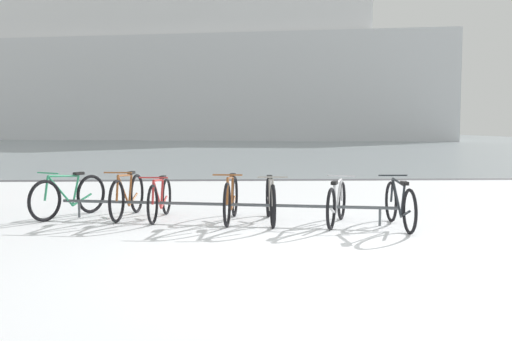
{
  "coord_description": "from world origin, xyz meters",
  "views": [
    {
      "loc": [
        -1.08,
        -6.1,
        1.54
      ],
      "look_at": [
        -0.68,
        4.28,
        0.73
      ],
      "focal_mm": 39.62,
      "sensor_mm": 36.0,
      "label": 1
    }
  ],
  "objects_px": {
    "bicycle_0": "(69,196)",
    "bicycle_1": "(127,196)",
    "bicycle_4": "(271,200)",
    "ferry_ship": "(188,65)",
    "bicycle_2": "(160,199)",
    "bicycle_6": "(400,205)",
    "bicycle_5": "(337,203)",
    "bicycle_3": "(231,199)"
  },
  "relations": [
    {
      "from": "bicycle_2",
      "to": "bicycle_3",
      "type": "bearing_deg",
      "value": -12.86
    },
    {
      "from": "bicycle_3",
      "to": "bicycle_6",
      "type": "distance_m",
      "value": 2.65
    },
    {
      "from": "bicycle_1",
      "to": "bicycle_4",
      "type": "relative_size",
      "value": 1.01
    },
    {
      "from": "bicycle_2",
      "to": "bicycle_5",
      "type": "xyz_separation_m",
      "value": [
        2.84,
        -0.6,
        -0.0
      ]
    },
    {
      "from": "bicycle_0",
      "to": "bicycle_1",
      "type": "bearing_deg",
      "value": -3.79
    },
    {
      "from": "bicycle_4",
      "to": "bicycle_3",
      "type": "bearing_deg",
      "value": 171.96
    },
    {
      "from": "bicycle_5",
      "to": "bicycle_0",
      "type": "bearing_deg",
      "value": 168.67
    },
    {
      "from": "bicycle_3",
      "to": "bicycle_5",
      "type": "height_order",
      "value": "bicycle_3"
    },
    {
      "from": "bicycle_3",
      "to": "bicycle_5",
      "type": "xyz_separation_m",
      "value": [
        1.66,
        -0.34,
        -0.03
      ]
    },
    {
      "from": "bicycle_1",
      "to": "bicycle_6",
      "type": "xyz_separation_m",
      "value": [
        4.33,
        -1.14,
        -0.02
      ]
    },
    {
      "from": "bicycle_2",
      "to": "bicycle_0",
      "type": "bearing_deg",
      "value": 169.92
    },
    {
      "from": "bicycle_0",
      "to": "bicycle_1",
      "type": "distance_m",
      "value": 1.0
    },
    {
      "from": "bicycle_2",
      "to": "ferry_ship",
      "type": "height_order",
      "value": "ferry_ship"
    },
    {
      "from": "bicycle_3",
      "to": "bicycle_4",
      "type": "xyz_separation_m",
      "value": [
        0.64,
        -0.09,
        -0.01
      ]
    },
    {
      "from": "bicycle_0",
      "to": "bicycle_1",
      "type": "relative_size",
      "value": 0.88
    },
    {
      "from": "bicycle_2",
      "to": "bicycle_6",
      "type": "height_order",
      "value": "bicycle_6"
    },
    {
      "from": "bicycle_4",
      "to": "bicycle_6",
      "type": "height_order",
      "value": "bicycle_4"
    },
    {
      "from": "bicycle_3",
      "to": "bicycle_4",
      "type": "relative_size",
      "value": 0.99
    },
    {
      "from": "bicycle_1",
      "to": "bicycle_3",
      "type": "relative_size",
      "value": 1.01
    },
    {
      "from": "bicycle_4",
      "to": "ferry_ship",
      "type": "relative_size",
      "value": 0.03
    },
    {
      "from": "bicycle_0",
      "to": "bicycle_2",
      "type": "relative_size",
      "value": 0.93
    },
    {
      "from": "bicycle_0",
      "to": "bicycle_6",
      "type": "bearing_deg",
      "value": -12.74
    },
    {
      "from": "bicycle_5",
      "to": "bicycle_6",
      "type": "distance_m",
      "value": 0.96
    },
    {
      "from": "bicycle_0",
      "to": "bicycle_1",
      "type": "xyz_separation_m",
      "value": [
        1.0,
        -0.07,
        0.01
      ]
    },
    {
      "from": "bicycle_1",
      "to": "bicycle_6",
      "type": "height_order",
      "value": "bicycle_1"
    },
    {
      "from": "bicycle_2",
      "to": "bicycle_5",
      "type": "relative_size",
      "value": 1.07
    },
    {
      "from": "bicycle_4",
      "to": "ferry_ship",
      "type": "distance_m",
      "value": 57.71
    },
    {
      "from": "ferry_ship",
      "to": "bicycle_2",
      "type": "bearing_deg",
      "value": -85.96
    },
    {
      "from": "bicycle_2",
      "to": "bicycle_4",
      "type": "distance_m",
      "value": 1.85
    },
    {
      "from": "bicycle_0",
      "to": "ferry_ship",
      "type": "bearing_deg",
      "value": 92.46
    },
    {
      "from": "bicycle_2",
      "to": "ferry_ship",
      "type": "relative_size",
      "value": 0.03
    },
    {
      "from": "bicycle_3",
      "to": "bicycle_4",
      "type": "distance_m",
      "value": 0.64
    },
    {
      "from": "bicycle_1",
      "to": "bicycle_4",
      "type": "bearing_deg",
      "value": -13.47
    },
    {
      "from": "bicycle_3",
      "to": "ferry_ship",
      "type": "height_order",
      "value": "ferry_ship"
    },
    {
      "from": "bicycle_1",
      "to": "bicycle_3",
      "type": "distance_m",
      "value": 1.82
    },
    {
      "from": "bicycle_6",
      "to": "bicycle_2",
      "type": "bearing_deg",
      "value": 166.17
    },
    {
      "from": "bicycle_4",
      "to": "bicycle_6",
      "type": "distance_m",
      "value": 2.01
    },
    {
      "from": "bicycle_0",
      "to": "bicycle_6",
      "type": "height_order",
      "value": "bicycle_0"
    },
    {
      "from": "bicycle_1",
      "to": "bicycle_5",
      "type": "bearing_deg",
      "value": -13.47
    },
    {
      "from": "bicycle_3",
      "to": "ferry_ship",
      "type": "bearing_deg",
      "value": 95.2
    },
    {
      "from": "bicycle_3",
      "to": "bicycle_6",
      "type": "relative_size",
      "value": 1.01
    },
    {
      "from": "bicycle_0",
      "to": "bicycle_5",
      "type": "height_order",
      "value": "bicycle_0"
    }
  ]
}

